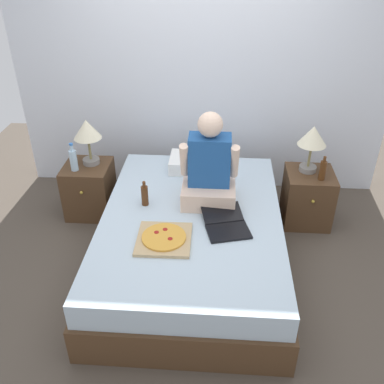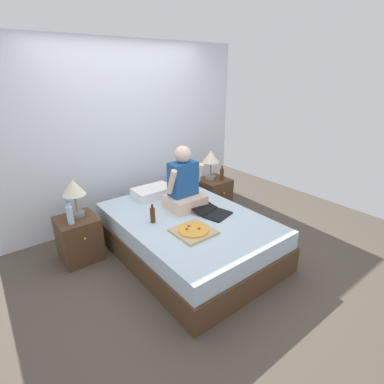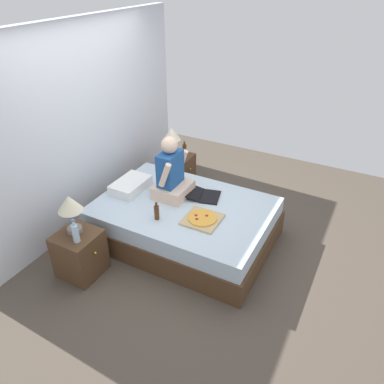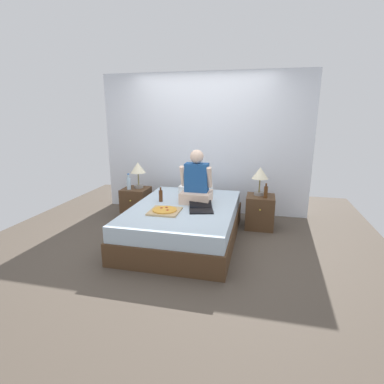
{
  "view_description": "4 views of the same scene",
  "coord_description": "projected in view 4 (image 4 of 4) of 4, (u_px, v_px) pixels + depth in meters",
  "views": [
    {
      "loc": [
        0.2,
        -2.81,
        2.5
      ],
      "look_at": [
        0.02,
        -0.17,
        0.84
      ],
      "focal_mm": 40.0,
      "sensor_mm": 36.0,
      "label": 1
    },
    {
      "loc": [
        -1.91,
        -2.51,
        2.12
      ],
      "look_at": [
        -0.0,
        -0.09,
        0.85
      ],
      "focal_mm": 28.0,
      "sensor_mm": 36.0,
      "label": 2
    },
    {
      "loc": [
        -3.27,
        -1.85,
        3.01
      ],
      "look_at": [
        0.03,
        -0.1,
        0.7
      ],
      "focal_mm": 35.0,
      "sensor_mm": 36.0,
      "label": 3
    },
    {
      "loc": [
        1.06,
        -3.98,
        1.8
      ],
      "look_at": [
        0.12,
        -0.03,
        0.73
      ],
      "focal_mm": 28.0,
      "sensor_mm": 36.0,
      "label": 4
    }
  ],
  "objects": [
    {
      "name": "lamp_on_right_nightstand",
      "position": [
        260.0,
        175.0,
        4.71
      ],
      "size": [
        0.26,
        0.26,
        0.45
      ],
      "color": "gray",
      "rests_on": "nightstand_right"
    },
    {
      "name": "nightstand_right",
      "position": [
        260.0,
        212.0,
        4.81
      ],
      "size": [
        0.44,
        0.47,
        0.53
      ],
      "color": "#4C331E",
      "rests_on": "ground"
    },
    {
      "name": "water_bottle",
      "position": [
        129.0,
        183.0,
        5.12
      ],
      "size": [
        0.07,
        0.07,
        0.28
      ],
      "color": "silver",
      "rests_on": "nightstand_left"
    },
    {
      "name": "lamp_on_left_nightstand",
      "position": [
        138.0,
        170.0,
        5.17
      ],
      "size": [
        0.26,
        0.26,
        0.45
      ],
      "color": "gray",
      "rests_on": "nightstand_left"
    },
    {
      "name": "ground_plane",
      "position": [
        184.0,
        238.0,
        4.44
      ],
      "size": [
        5.78,
        5.78,
        0.0
      ],
      "primitive_type": "plane",
      "color": "#4C4238"
    },
    {
      "name": "beer_bottle",
      "position": [
        266.0,
        192.0,
        4.61
      ],
      "size": [
        0.06,
        0.06,
        0.23
      ],
      "color": "#512D14",
      "rests_on": "nightstand_right"
    },
    {
      "name": "laptop",
      "position": [
        201.0,
        209.0,
        4.1
      ],
      "size": [
        0.41,
        0.48,
        0.07
      ],
      "color": "black",
      "rests_on": "bed"
    },
    {
      "name": "wall_back",
      "position": [
        204.0,
        144.0,
        5.45
      ],
      "size": [
        3.78,
        0.12,
        2.5
      ],
      "primitive_type": "cube",
      "color": "silver",
      "rests_on": "ground"
    },
    {
      "name": "pillow",
      "position": [
        196.0,
        189.0,
        5.03
      ],
      "size": [
        0.52,
        0.34,
        0.12
      ],
      "primitive_type": "cube",
      "color": "white",
      "rests_on": "bed"
    },
    {
      "name": "pizza_box",
      "position": [
        165.0,
        211.0,
        4.02
      ],
      "size": [
        0.41,
        0.41,
        0.05
      ],
      "color": "tan",
      "rests_on": "bed"
    },
    {
      "name": "bed",
      "position": [
        184.0,
        223.0,
        4.37
      ],
      "size": [
        1.48,
        2.12,
        0.51
      ],
      "color": "#4C331E",
      "rests_on": "ground"
    },
    {
      "name": "person_seated",
      "position": [
        196.0,
        183.0,
        4.43
      ],
      "size": [
        0.47,
        0.4,
        0.78
      ],
      "color": "beige",
      "rests_on": "bed"
    },
    {
      "name": "beer_bottle_on_bed",
      "position": [
        161.0,
        196.0,
        4.49
      ],
      "size": [
        0.06,
        0.06,
        0.22
      ],
      "color": "#4C2811",
      "rests_on": "bed"
    },
    {
      "name": "nightstand_left",
      "position": [
        136.0,
        203.0,
        5.29
      ],
      "size": [
        0.44,
        0.47,
        0.53
      ],
      "color": "#4C331E",
      "rests_on": "ground"
    }
  ]
}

